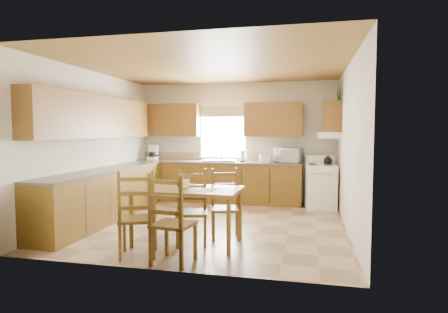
% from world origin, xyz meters
% --- Properties ---
extents(floor, '(4.50, 4.50, 0.00)m').
position_xyz_m(floor, '(0.00, 0.00, 0.00)').
color(floor, '#9A7C5C').
rests_on(floor, ground).
extents(ceiling, '(4.50, 4.50, 0.00)m').
position_xyz_m(ceiling, '(0.00, 0.00, 2.70)').
color(ceiling, olive).
rests_on(ceiling, floor).
extents(wall_left, '(4.50, 4.50, 0.00)m').
position_xyz_m(wall_left, '(-2.25, 0.00, 1.35)').
color(wall_left, beige).
rests_on(wall_left, floor).
extents(wall_right, '(4.50, 4.50, 0.00)m').
position_xyz_m(wall_right, '(2.25, 0.00, 1.35)').
color(wall_right, beige).
rests_on(wall_right, floor).
extents(wall_back, '(4.50, 4.50, 0.00)m').
position_xyz_m(wall_back, '(0.00, 2.25, 1.35)').
color(wall_back, beige).
rests_on(wall_back, floor).
extents(wall_front, '(4.50, 4.50, 0.00)m').
position_xyz_m(wall_front, '(0.00, -2.25, 1.35)').
color(wall_front, beige).
rests_on(wall_front, floor).
extents(lower_cab_back, '(3.75, 0.60, 0.88)m').
position_xyz_m(lower_cab_back, '(-0.38, 1.95, 0.44)').
color(lower_cab_back, brown).
rests_on(lower_cab_back, floor).
extents(lower_cab_left, '(0.60, 3.60, 0.88)m').
position_xyz_m(lower_cab_left, '(-1.95, -0.15, 0.44)').
color(lower_cab_left, brown).
rests_on(lower_cab_left, floor).
extents(counter_back, '(3.75, 0.63, 0.04)m').
position_xyz_m(counter_back, '(-0.38, 1.95, 0.90)').
color(counter_back, '#554B44').
rests_on(counter_back, lower_cab_back).
extents(counter_left, '(0.63, 3.60, 0.04)m').
position_xyz_m(counter_left, '(-1.95, -0.15, 0.90)').
color(counter_left, '#554B44').
rests_on(counter_left, lower_cab_left).
extents(backsplash, '(3.75, 0.01, 0.18)m').
position_xyz_m(backsplash, '(-0.38, 2.24, 1.01)').
color(backsplash, '#907D58').
rests_on(backsplash, counter_back).
extents(upper_cab_back_left, '(1.41, 0.33, 0.75)m').
position_xyz_m(upper_cab_back_left, '(-1.55, 2.08, 1.85)').
color(upper_cab_back_left, brown).
rests_on(upper_cab_back_left, wall_back).
extents(upper_cab_back_right, '(1.25, 0.33, 0.75)m').
position_xyz_m(upper_cab_back_right, '(0.86, 2.08, 1.85)').
color(upper_cab_back_right, brown).
rests_on(upper_cab_back_right, wall_back).
extents(upper_cab_left, '(0.33, 3.60, 0.75)m').
position_xyz_m(upper_cab_left, '(-2.08, -0.15, 1.85)').
color(upper_cab_left, brown).
rests_on(upper_cab_left, wall_left).
extents(upper_cab_stove, '(0.33, 0.62, 0.62)m').
position_xyz_m(upper_cab_stove, '(2.08, 1.65, 1.90)').
color(upper_cab_stove, brown).
rests_on(upper_cab_stove, wall_right).
extents(range_hood, '(0.44, 0.62, 0.12)m').
position_xyz_m(range_hood, '(2.03, 1.65, 1.52)').
color(range_hood, white).
rests_on(range_hood, wall_right).
extents(window_frame, '(1.13, 0.02, 1.18)m').
position_xyz_m(window_frame, '(-0.30, 2.22, 1.55)').
color(window_frame, white).
rests_on(window_frame, wall_back).
extents(window_pane, '(1.05, 0.01, 1.10)m').
position_xyz_m(window_pane, '(-0.30, 2.21, 1.55)').
color(window_pane, white).
rests_on(window_pane, wall_back).
extents(window_valance, '(1.19, 0.01, 0.24)m').
position_xyz_m(window_valance, '(-0.30, 2.19, 2.05)').
color(window_valance, '#3F5E2E').
rests_on(window_valance, wall_back).
extents(sink_basin, '(0.75, 0.45, 0.04)m').
position_xyz_m(sink_basin, '(-0.30, 1.95, 0.94)').
color(sink_basin, silver).
rests_on(sink_basin, counter_back).
extents(pine_decal_a, '(0.22, 0.22, 0.36)m').
position_xyz_m(pine_decal_a, '(2.21, 1.33, 2.38)').
color(pine_decal_a, '#183D22').
rests_on(pine_decal_a, wall_right).
extents(pine_decal_b, '(0.22, 0.22, 0.36)m').
position_xyz_m(pine_decal_b, '(2.21, 1.65, 2.42)').
color(pine_decal_b, '#183D22').
rests_on(pine_decal_b, wall_right).
extents(pine_decal_c, '(0.22, 0.22, 0.36)m').
position_xyz_m(pine_decal_c, '(2.21, 1.97, 2.38)').
color(pine_decal_c, '#183D22').
rests_on(pine_decal_c, wall_right).
extents(stove, '(0.66, 0.67, 0.89)m').
position_xyz_m(stove, '(1.88, 1.70, 0.45)').
color(stove, white).
rests_on(stove, floor).
extents(coffeemaker, '(0.22, 0.25, 0.32)m').
position_xyz_m(coffeemaker, '(-1.94, 1.97, 1.08)').
color(coffeemaker, white).
rests_on(coffeemaker, counter_back).
extents(paper_towel, '(0.12, 0.12, 0.25)m').
position_xyz_m(paper_towel, '(0.20, 1.95, 1.04)').
color(paper_towel, white).
rests_on(paper_towel, counter_back).
extents(toaster, '(0.24, 0.18, 0.18)m').
position_xyz_m(toaster, '(0.70, 1.93, 1.01)').
color(toaster, white).
rests_on(toaster, counter_back).
extents(microwave, '(0.60, 0.50, 0.31)m').
position_xyz_m(microwave, '(1.21, 1.95, 1.08)').
color(microwave, white).
rests_on(microwave, counter_back).
extents(dining_table, '(1.52, 0.89, 0.80)m').
position_xyz_m(dining_table, '(-0.05, -1.21, 0.40)').
color(dining_table, brown).
rests_on(dining_table, floor).
extents(chair_near_left, '(0.52, 0.50, 1.11)m').
position_xyz_m(chair_near_left, '(0.03, -1.99, 0.55)').
color(chair_near_left, brown).
rests_on(chair_near_left, floor).
extents(chair_near_right, '(0.59, 0.57, 1.11)m').
position_xyz_m(chair_near_right, '(-0.51, -1.83, 0.55)').
color(chair_near_right, brown).
rests_on(chair_near_right, floor).
extents(chair_far_left, '(0.54, 0.52, 1.04)m').
position_xyz_m(chair_far_left, '(0.02, -1.22, 0.52)').
color(chair_far_left, brown).
rests_on(chair_far_left, floor).
extents(chair_far_right, '(0.53, 0.52, 1.03)m').
position_xyz_m(chair_far_right, '(0.42, -0.82, 0.51)').
color(chair_far_right, brown).
rests_on(chair_far_right, floor).
extents(table_paper, '(0.31, 0.36, 0.00)m').
position_xyz_m(table_paper, '(0.26, -1.32, 0.80)').
color(table_paper, white).
rests_on(table_paper, dining_table).
extents(table_card, '(0.10, 0.03, 0.13)m').
position_xyz_m(table_card, '(-0.07, -1.20, 0.86)').
color(table_card, white).
rests_on(table_card, dining_table).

